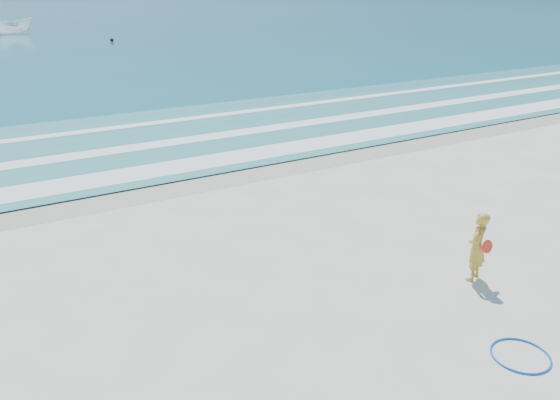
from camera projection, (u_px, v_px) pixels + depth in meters
ground at (400, 323)px, 9.68m from camera, size 400.00×400.00×0.00m
wet_sand at (202, 178)px, 16.90m from camera, size 400.00×2.40×0.00m
shallow at (151, 139)px, 20.89m from camera, size 400.00×10.00×0.01m
foam_near at (187, 165)px, 17.92m from camera, size 400.00×1.40×0.01m
foam_mid at (158, 144)px, 20.25m from camera, size 400.00×0.90×0.01m
foam_far at (132, 126)px, 22.90m from camera, size 400.00×0.60×0.01m
hoop at (520, 355)px, 8.80m from camera, size 1.14×1.14×0.03m
boat at (13, 26)px, 64.03m from camera, size 4.90×2.71×1.79m
buoy at (112, 40)px, 55.84m from camera, size 0.36×0.36×0.36m
woman at (477, 247)px, 10.86m from camera, size 0.62×0.53×1.45m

